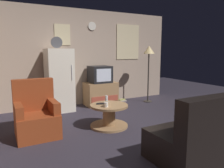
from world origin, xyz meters
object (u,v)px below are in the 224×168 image
object	(u,v)px
crt_tv	(100,74)
remote_control	(100,104)
armchair	(36,116)
couch	(212,134)
coffee_table	(109,116)
tv_stand	(101,94)
mug_ceramic_tan	(107,104)
book_stack	(122,101)
fridge	(59,80)
wine_glass	(106,99)
standing_lamp	(149,54)
mug_ceramic_white	(106,105)

from	to	relation	value
crt_tv	remote_control	size ratio (longest dim) A/B	3.60
armchair	couch	bearing A→B (deg)	-43.73
coffee_table	crt_tv	bearing A→B (deg)	70.70
tv_stand	couch	size ratio (longest dim) A/B	0.49
tv_stand	crt_tv	world-z (taller)	crt_tv
crt_tv	mug_ceramic_tan	distance (m)	1.88
armchair	mug_ceramic_tan	bearing A→B (deg)	-14.22
couch	book_stack	size ratio (longest dim) A/B	8.01
fridge	book_stack	size ratio (longest dim) A/B	8.34
remote_control	couch	size ratio (longest dim) A/B	0.09
book_stack	remote_control	bearing A→B (deg)	-133.40
fridge	tv_stand	bearing A→B (deg)	2.55
book_stack	mug_ceramic_tan	bearing A→B (deg)	-128.33
fridge	crt_tv	bearing A→B (deg)	2.55
crt_tv	wine_glass	size ratio (longest dim) A/B	3.60
wine_glass	standing_lamp	bearing A→B (deg)	31.62
mug_ceramic_tan	mug_ceramic_white	bearing A→B (deg)	-142.60
tv_stand	remote_control	size ratio (longest dim) A/B	5.60
book_stack	mug_ceramic_white	bearing A→B (deg)	-128.75
coffee_table	armchair	xyz separation A→B (m)	(-1.30, 0.21, 0.12)
mug_ceramic_tan	book_stack	size ratio (longest dim) A/B	0.42
fridge	mug_ceramic_white	bearing A→B (deg)	-76.91
mug_ceramic_white	coffee_table	bearing A→B (deg)	45.84
wine_glass	mug_ceramic_tan	world-z (taller)	wine_glass
crt_tv	mug_ceramic_tan	world-z (taller)	crt_tv
coffee_table	wine_glass	bearing A→B (deg)	86.15
wine_glass	book_stack	size ratio (longest dim) A/B	0.71
tv_stand	wine_glass	world-z (taller)	tv_stand
wine_glass	mug_ceramic_white	world-z (taller)	wine_glass
standing_lamp	coffee_table	bearing A→B (deg)	-145.90
coffee_table	remote_control	world-z (taller)	remote_control
standing_lamp	fridge	bearing A→B (deg)	173.87
crt_tv	coffee_table	xyz separation A→B (m)	(-0.57, -1.63, -0.62)
fridge	mug_ceramic_white	distance (m)	1.78
crt_tv	remote_control	bearing A→B (deg)	-114.83
fridge	remote_control	size ratio (longest dim) A/B	11.80
standing_lamp	couch	xyz separation A→B (m)	(-1.23, -3.02, -1.05)
tv_stand	mug_ceramic_tan	size ratio (longest dim) A/B	9.33
wine_glass	mug_ceramic_tan	size ratio (longest dim) A/B	1.67
fridge	standing_lamp	world-z (taller)	fridge
tv_stand	standing_lamp	world-z (taller)	standing_lamp
crt_tv	wine_glass	distance (m)	1.64
standing_lamp	book_stack	xyz separation A→B (m)	(-0.78, 0.16, -1.30)
mug_ceramic_white	mug_ceramic_tan	distance (m)	0.06
crt_tv	coffee_table	bearing A→B (deg)	-109.30
tv_stand	coffee_table	world-z (taller)	tv_stand
fridge	standing_lamp	bearing A→B (deg)	-6.13
mug_ceramic_white	remote_control	size ratio (longest dim) A/B	0.60
mug_ceramic_tan	book_stack	distance (m)	2.05
crt_tv	wine_glass	world-z (taller)	crt_tv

